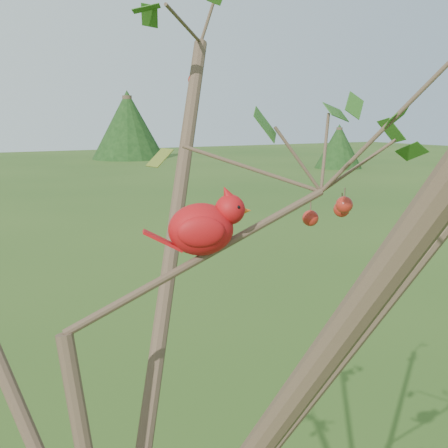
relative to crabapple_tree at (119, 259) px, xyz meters
name	(u,v)px	position (x,y,z in m)	size (l,w,h in m)	color
crabapple_tree	(119,259)	(0.00, 0.00, 0.00)	(2.35, 2.05, 2.95)	#483627
cardinal	(205,226)	(0.23, 0.10, 0.02)	(0.23, 0.15, 0.16)	red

